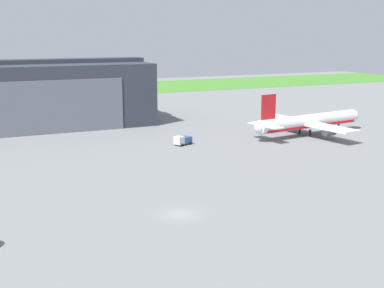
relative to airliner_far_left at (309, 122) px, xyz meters
The scene contains 4 objects.
ground_plane 67.66m from the airliner_far_left, 142.90° to the right, with size 440.00×440.00×0.00m, color slate.
grass_field_strip 144.45m from the airliner_far_left, 111.91° to the left, with size 440.00×56.00×0.08m, color #46862E.
airliner_far_left is the anchor object (origin of this frame).
ops_van 35.12m from the airliner_far_left, behind, with size 4.85×3.62×2.24m.
Camera 1 is at (-27.32, -64.30, 25.90)m, focal length 46.91 mm.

